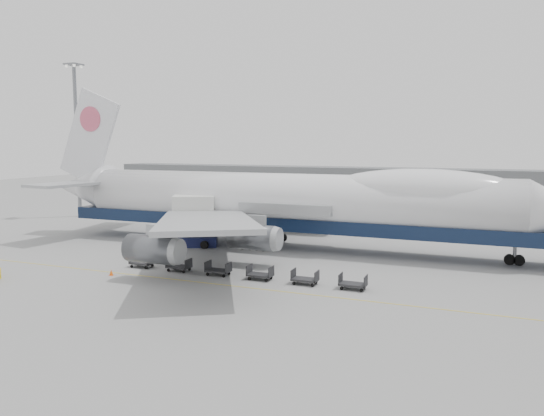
% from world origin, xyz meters
% --- Properties ---
extents(ground, '(260.00, 260.00, 0.00)m').
position_xyz_m(ground, '(0.00, 0.00, 0.00)').
color(ground, gray).
rests_on(ground, ground).
extents(apron_line, '(60.00, 0.15, 0.01)m').
position_xyz_m(apron_line, '(0.00, -6.00, 0.01)').
color(apron_line, gold).
rests_on(apron_line, ground).
extents(hangar, '(110.00, 8.00, 7.00)m').
position_xyz_m(hangar, '(-10.00, 70.00, 3.50)').
color(hangar, slate).
rests_on(hangar, ground).
extents(floodlight_mast, '(2.40, 2.40, 25.43)m').
position_xyz_m(floodlight_mast, '(-42.00, 24.00, 14.27)').
color(floodlight_mast, slate).
rests_on(floodlight_mast, ground).
extents(airliner, '(67.00, 55.30, 19.98)m').
position_xyz_m(airliner, '(0.64, 12.00, 5.62)').
color(airliner, white).
rests_on(airliner, ground).
extents(catering_truck, '(5.94, 5.11, 6.18)m').
position_xyz_m(catering_truck, '(-10.60, 8.52, 3.45)').
color(catering_truck, '#181E4A').
rests_on(catering_truck, ground).
extents(traffic_cone, '(0.39, 0.39, 0.57)m').
position_xyz_m(traffic_cone, '(-10.72, -6.93, 0.27)').
color(traffic_cone, '#FF5B0D').
rests_on(traffic_cone, ground).
extents(dolly_0, '(2.30, 1.35, 1.30)m').
position_xyz_m(dolly_0, '(-9.96, -3.11, 0.53)').
color(dolly_0, '#2D2D30').
rests_on(dolly_0, ground).
extents(dolly_1, '(2.30, 1.35, 1.30)m').
position_xyz_m(dolly_1, '(-5.63, -3.11, 0.53)').
color(dolly_1, '#2D2D30').
rests_on(dolly_1, ground).
extents(dolly_2, '(2.30, 1.35, 1.30)m').
position_xyz_m(dolly_2, '(-1.29, -3.11, 0.53)').
color(dolly_2, '#2D2D30').
rests_on(dolly_2, ground).
extents(dolly_3, '(2.30, 1.35, 1.30)m').
position_xyz_m(dolly_3, '(3.05, -3.11, 0.53)').
color(dolly_3, '#2D2D30').
rests_on(dolly_3, ground).
extents(dolly_4, '(2.30, 1.35, 1.30)m').
position_xyz_m(dolly_4, '(7.38, -3.11, 0.53)').
color(dolly_4, '#2D2D30').
rests_on(dolly_4, ground).
extents(dolly_5, '(2.30, 1.35, 1.30)m').
position_xyz_m(dolly_5, '(11.72, -3.11, 0.53)').
color(dolly_5, '#2D2D30').
rests_on(dolly_5, ground).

